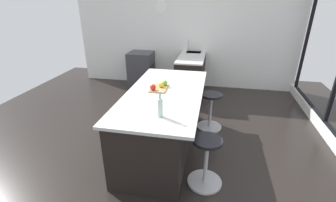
{
  "coord_description": "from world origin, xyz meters",
  "views": [
    {
      "loc": [
        3.21,
        0.82,
        2.21
      ],
      "look_at": [
        0.07,
        0.19,
        0.79
      ],
      "focal_mm": 25.41,
      "sensor_mm": 36.0,
      "label": 1
    }
  ],
  "objects_px": {
    "stool_middle": "(206,163)",
    "apple_red": "(153,87)",
    "apple_green": "(165,83)",
    "apple_yellow": "(161,85)",
    "kitchen_island": "(162,119)",
    "stool_by_window": "(210,112)",
    "cutting_board": "(159,88)",
    "water_bottle": "(160,107)",
    "oven_range": "(141,69)"
  },
  "relations": [
    {
      "from": "kitchen_island",
      "to": "apple_yellow",
      "type": "relative_size",
      "value": 28.46
    },
    {
      "from": "apple_yellow",
      "to": "apple_red",
      "type": "distance_m",
      "value": 0.17
    },
    {
      "from": "water_bottle",
      "to": "apple_yellow",
      "type": "bearing_deg",
      "value": -167.7
    },
    {
      "from": "kitchen_island",
      "to": "stool_by_window",
      "type": "bearing_deg",
      "value": 134.86
    },
    {
      "from": "apple_red",
      "to": "cutting_board",
      "type": "bearing_deg",
      "value": 151.1
    },
    {
      "from": "apple_red",
      "to": "apple_yellow",
      "type": "bearing_deg",
      "value": 148.51
    },
    {
      "from": "kitchen_island",
      "to": "cutting_board",
      "type": "bearing_deg",
      "value": -150.86
    },
    {
      "from": "apple_red",
      "to": "stool_by_window",
      "type": "bearing_deg",
      "value": 130.59
    },
    {
      "from": "kitchen_island",
      "to": "stool_by_window",
      "type": "relative_size",
      "value": 3.44
    },
    {
      "from": "apple_yellow",
      "to": "apple_green",
      "type": "height_order",
      "value": "apple_green"
    },
    {
      "from": "kitchen_island",
      "to": "stool_middle",
      "type": "height_order",
      "value": "kitchen_island"
    },
    {
      "from": "kitchen_island",
      "to": "water_bottle",
      "type": "distance_m",
      "value": 0.96
    },
    {
      "from": "cutting_board",
      "to": "water_bottle",
      "type": "bearing_deg",
      "value": 14.18
    },
    {
      "from": "apple_yellow",
      "to": "stool_by_window",
      "type": "bearing_deg",
      "value": 127.47
    },
    {
      "from": "apple_red",
      "to": "water_bottle",
      "type": "distance_m",
      "value": 0.8
    },
    {
      "from": "oven_range",
      "to": "apple_green",
      "type": "height_order",
      "value": "apple_green"
    },
    {
      "from": "water_bottle",
      "to": "cutting_board",
      "type": "bearing_deg",
      "value": -165.82
    },
    {
      "from": "apple_green",
      "to": "stool_middle",
      "type": "bearing_deg",
      "value": 37.32
    },
    {
      "from": "stool_middle",
      "to": "apple_yellow",
      "type": "distance_m",
      "value": 1.33
    },
    {
      "from": "apple_green",
      "to": "cutting_board",
      "type": "bearing_deg",
      "value": -29.04
    },
    {
      "from": "kitchen_island",
      "to": "apple_red",
      "type": "distance_m",
      "value": 0.54
    },
    {
      "from": "cutting_board",
      "to": "apple_yellow",
      "type": "height_order",
      "value": "apple_yellow"
    },
    {
      "from": "apple_red",
      "to": "water_bottle",
      "type": "xyz_separation_m",
      "value": [
        0.75,
        0.28,
        0.06
      ]
    },
    {
      "from": "apple_red",
      "to": "stool_middle",
      "type": "bearing_deg",
      "value": 49.98
    },
    {
      "from": "cutting_board",
      "to": "apple_green",
      "type": "distance_m",
      "value": 0.14
    },
    {
      "from": "oven_range",
      "to": "water_bottle",
      "type": "bearing_deg",
      "value": 21.09
    },
    {
      "from": "stool_by_window",
      "to": "apple_yellow",
      "type": "distance_m",
      "value": 1.17
    },
    {
      "from": "stool_middle",
      "to": "cutting_board",
      "type": "height_order",
      "value": "cutting_board"
    },
    {
      "from": "stool_by_window",
      "to": "cutting_board",
      "type": "distance_m",
      "value": 1.17
    },
    {
      "from": "kitchen_island",
      "to": "stool_middle",
      "type": "distance_m",
      "value": 1.03
    },
    {
      "from": "cutting_board",
      "to": "apple_red",
      "type": "bearing_deg",
      "value": -28.9
    },
    {
      "from": "stool_by_window",
      "to": "cutting_board",
      "type": "bearing_deg",
      "value": -52.1
    },
    {
      "from": "cutting_board",
      "to": "apple_red",
      "type": "distance_m",
      "value": 0.14
    },
    {
      "from": "oven_range",
      "to": "stool_by_window",
      "type": "distance_m",
      "value": 2.67
    },
    {
      "from": "cutting_board",
      "to": "apple_yellow",
      "type": "xyz_separation_m",
      "value": [
        -0.03,
        0.02,
        0.05
      ]
    },
    {
      "from": "stool_by_window",
      "to": "apple_yellow",
      "type": "bearing_deg",
      "value": -52.53
    },
    {
      "from": "stool_middle",
      "to": "apple_red",
      "type": "relative_size",
      "value": 7.41
    },
    {
      "from": "cutting_board",
      "to": "apple_red",
      "type": "xyz_separation_m",
      "value": [
        0.12,
        -0.06,
        0.05
      ]
    },
    {
      "from": "apple_yellow",
      "to": "cutting_board",
      "type": "bearing_deg",
      "value": -40.91
    },
    {
      "from": "oven_range",
      "to": "water_bottle",
      "type": "distance_m",
      "value": 3.67
    },
    {
      "from": "cutting_board",
      "to": "apple_green",
      "type": "bearing_deg",
      "value": 150.96
    },
    {
      "from": "apple_yellow",
      "to": "stool_middle",
      "type": "bearing_deg",
      "value": 41.59
    },
    {
      "from": "kitchen_island",
      "to": "apple_green",
      "type": "bearing_deg",
      "value": 179.16
    },
    {
      "from": "apple_yellow",
      "to": "apple_red",
      "type": "relative_size",
      "value": 0.9
    },
    {
      "from": "apple_yellow",
      "to": "water_bottle",
      "type": "relative_size",
      "value": 0.25
    },
    {
      "from": "apple_red",
      "to": "water_bottle",
      "type": "height_order",
      "value": "water_bottle"
    },
    {
      "from": "oven_range",
      "to": "apple_red",
      "type": "distance_m",
      "value": 2.87
    },
    {
      "from": "apple_green",
      "to": "apple_yellow",
      "type": "bearing_deg",
      "value": -24.56
    },
    {
      "from": "kitchen_island",
      "to": "water_bottle",
      "type": "xyz_separation_m",
      "value": [
        0.75,
        0.16,
        0.58
      ]
    },
    {
      "from": "stool_middle",
      "to": "apple_yellow",
      "type": "xyz_separation_m",
      "value": [
        -0.85,
        -0.76,
        0.67
      ]
    }
  ]
}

